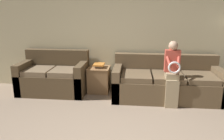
{
  "coord_description": "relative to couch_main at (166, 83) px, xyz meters",
  "views": [
    {
      "loc": [
        0.23,
        -2.25,
        1.83
      ],
      "look_at": [
        -0.17,
        1.7,
        0.75
      ],
      "focal_mm": 35.0,
      "sensor_mm": 36.0,
      "label": 1
    }
  ],
  "objects": [
    {
      "name": "wall_back",
      "position": [
        -0.94,
        0.55,
        0.95
      ],
      "size": [
        7.66,
        0.06,
        2.55
      ],
      "color": "beige",
      "rests_on": "ground_plane"
    },
    {
      "name": "couch_main",
      "position": [
        0.0,
        0.0,
        0.0
      ],
      "size": [
        2.27,
        0.98,
        0.89
      ],
      "color": "brown",
      "rests_on": "ground_plane"
    },
    {
      "name": "couch_side",
      "position": [
        -2.53,
        0.09,
        0.02
      ],
      "size": [
        1.5,
        0.87,
        0.95
      ],
      "color": "brown",
      "rests_on": "ground_plane"
    },
    {
      "name": "child_left_seated",
      "position": [
        0.04,
        -0.41,
        0.39
      ],
      "size": [
        0.29,
        0.38,
        1.28
      ],
      "color": "tan",
      "rests_on": "ground_plane"
    },
    {
      "name": "side_shelf",
      "position": [
        -1.51,
        0.23,
        -0.03
      ],
      "size": [
        0.5,
        0.54,
        0.58
      ],
      "color": "olive",
      "rests_on": "ground_plane"
    },
    {
      "name": "book_stack",
      "position": [
        -1.5,
        0.23,
        0.3
      ],
      "size": [
        0.24,
        0.3,
        0.09
      ],
      "color": "gray",
      "rests_on": "side_shelf"
    }
  ]
}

